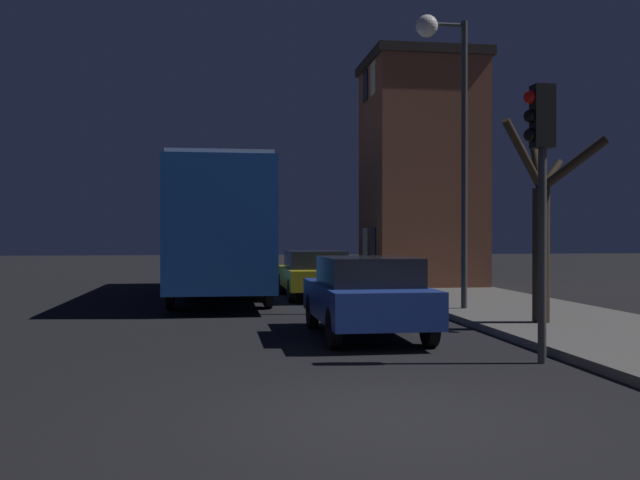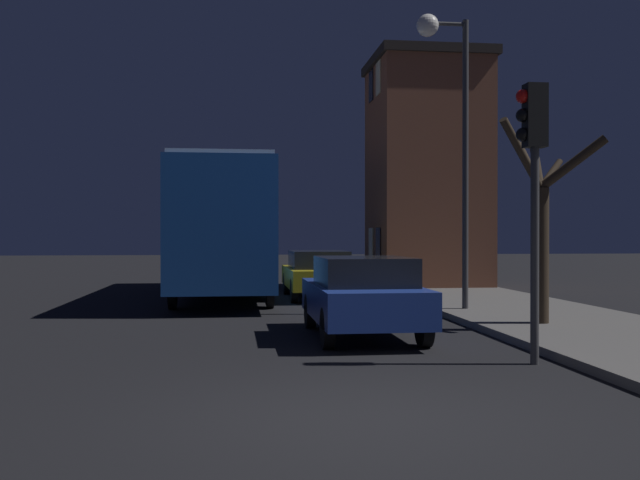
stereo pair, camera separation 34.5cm
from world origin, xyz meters
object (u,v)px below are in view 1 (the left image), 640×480
at_px(traffic_light, 540,163).
at_px(car_near_lane, 366,294).
at_px(streetlamp, 445,93).
at_px(bus, 219,222).
at_px(car_mid_lane, 314,273).
at_px(bare_tree, 543,224).

xyz_separation_m(traffic_light, car_near_lane, (-1.91, 2.94, -2.10)).
xyz_separation_m(streetlamp, traffic_light, (-0.66, -6.28, -2.25)).
relative_size(bus, car_near_lane, 2.86).
relative_size(streetlamp, car_mid_lane, 1.57).
distance_m(streetlamp, bus, 8.21).
bearing_deg(traffic_light, bus, 110.60).
distance_m(streetlamp, traffic_light, 6.70).
bearing_deg(car_mid_lane, bus, 157.82).
relative_size(car_near_lane, car_mid_lane, 0.93).
bearing_deg(car_mid_lane, bare_tree, -64.71).
height_order(car_near_lane, car_mid_lane, car_near_lane).
bearing_deg(traffic_light, car_mid_lane, 99.30).
height_order(streetlamp, traffic_light, streetlamp).
bearing_deg(car_near_lane, traffic_light, -56.96).
height_order(bus, car_near_lane, bus).
bearing_deg(traffic_light, car_near_lane, 123.04).
distance_m(bare_tree, car_mid_lane, 8.27).
xyz_separation_m(bare_tree, car_near_lane, (-3.62, -0.55, -1.29)).
bearing_deg(bus, bare_tree, -53.82).
distance_m(traffic_light, bare_tree, 3.97).
bearing_deg(car_near_lane, car_mid_lane, 89.05).
xyz_separation_m(bus, car_near_lane, (2.59, -9.04, -1.47)).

